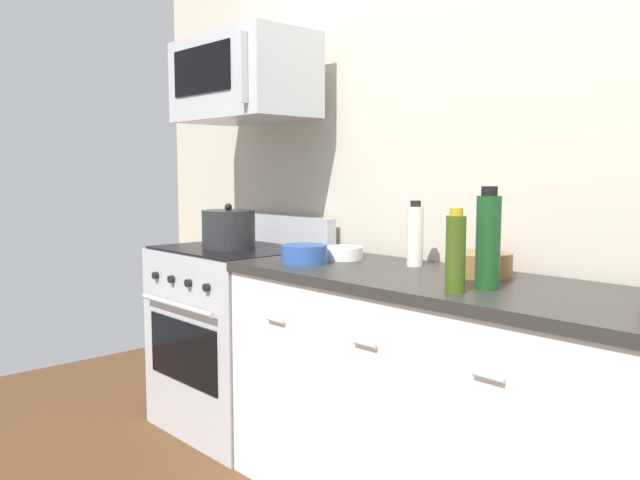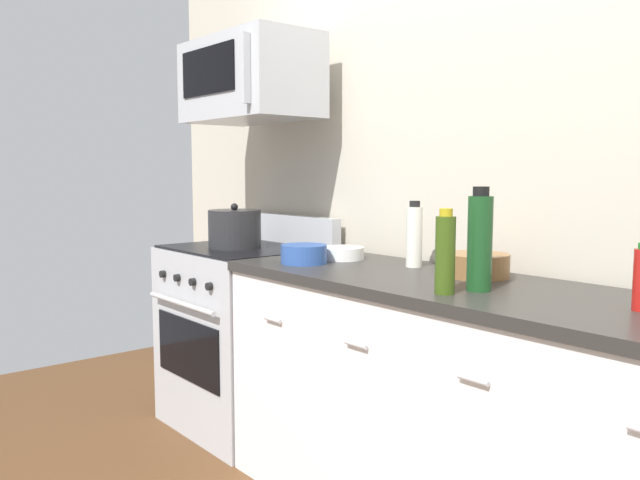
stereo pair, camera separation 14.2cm
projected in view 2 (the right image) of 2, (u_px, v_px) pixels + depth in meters
name	position (u px, v px, depth m)	size (l,w,h in m)	color
back_wall	(546.00, 158.00, 2.38)	(5.17, 0.10, 2.70)	beige
counter_unit	(472.00, 417.00, 2.21)	(2.08, 0.66, 0.92)	white
range_oven	(245.00, 335.00, 3.29)	(0.76, 0.69, 1.07)	#B7BABF
microwave	(250.00, 80.00, 3.19)	(0.74, 0.44, 0.40)	#B7BABF
bottle_wine_green	(480.00, 242.00, 2.05)	(0.08, 0.08, 0.33)	#19471E
bottle_vinegar_white	(414.00, 236.00, 2.56)	(0.06, 0.06, 0.26)	silver
bottle_olive_oil	(445.00, 253.00, 2.00)	(0.06, 0.06, 0.27)	#385114
bowl_blue_mixing	(304.00, 254.00, 2.67)	(0.19, 0.19, 0.08)	#2D519E
bowl_wooden_salad	(477.00, 264.00, 2.33)	(0.23, 0.23, 0.08)	brown
bowl_white_ceramic	(342.00, 253.00, 2.80)	(0.19, 0.19, 0.05)	white
stockpot	(235.00, 229.00, 3.20)	(0.26, 0.26, 0.22)	#262628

